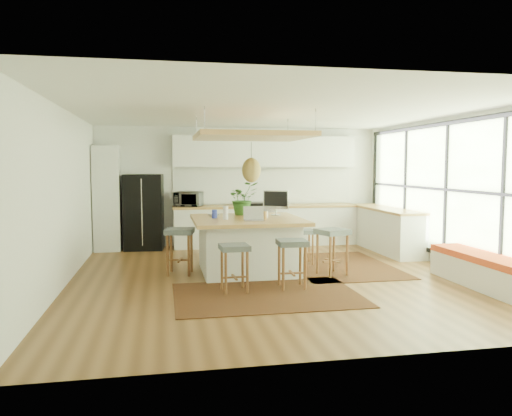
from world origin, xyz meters
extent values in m
plane|color=brown|center=(0.00, 0.00, 0.00)|extent=(7.00, 7.00, 0.00)
plane|color=white|center=(0.00, 0.00, 2.70)|extent=(7.00, 7.00, 0.00)
plane|color=silver|center=(0.00, 3.50, 1.35)|extent=(6.50, 0.00, 6.50)
plane|color=silver|center=(0.00, -3.50, 1.35)|extent=(6.50, 0.00, 6.50)
plane|color=silver|center=(-3.25, 0.00, 1.35)|extent=(0.00, 7.00, 7.00)
plane|color=silver|center=(3.25, 0.00, 1.35)|extent=(0.00, 7.00, 7.00)
cube|color=silver|center=(-2.95, 3.18, 1.12)|extent=(0.55, 0.60, 2.25)
cube|color=silver|center=(0.55, 3.18, 0.44)|extent=(4.20, 0.60, 0.88)
cube|color=#A17339|center=(0.55, 3.18, 0.90)|extent=(4.24, 0.64, 0.05)
cube|color=white|center=(0.55, 3.48, 1.35)|extent=(4.20, 0.02, 0.80)
cube|color=silver|center=(0.55, 3.32, 2.15)|extent=(4.20, 0.34, 0.70)
cube|color=silver|center=(2.93, 2.00, 0.44)|extent=(0.60, 2.50, 0.88)
cube|color=#A17339|center=(2.93, 2.00, 0.90)|extent=(0.64, 2.54, 0.05)
cube|color=black|center=(-0.35, -1.11, 0.01)|extent=(2.60, 1.80, 0.01)
cube|color=black|center=(1.38, 0.64, 0.01)|extent=(1.80, 2.60, 0.01)
imported|color=#A5A5AA|center=(-1.21, 3.20, 1.12)|extent=(0.66, 0.50, 0.39)
imported|color=#1E4C19|center=(-0.34, 1.06, 1.17)|extent=(0.70, 0.74, 0.47)
imported|color=beige|center=(-0.89, 0.87, 0.96)|extent=(0.23, 0.23, 0.06)
cylinder|color=blue|center=(-0.90, 0.59, 1.03)|extent=(0.07, 0.07, 0.19)
cylinder|color=white|center=(-0.75, 0.34, 1.03)|extent=(0.07, 0.07, 0.19)
cylinder|color=#AF783A|center=(-0.10, 0.19, 1.03)|extent=(0.07, 0.07, 0.19)
cylinder|color=beige|center=(0.00, 0.54, 1.03)|extent=(0.07, 0.07, 0.19)
camera|label=1|loc=(-1.77, -7.76, 1.83)|focal=34.44mm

